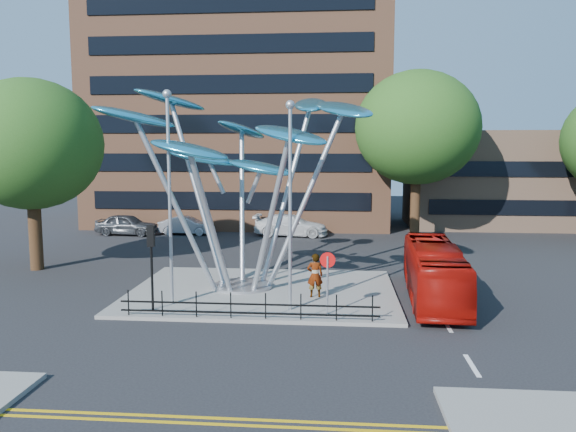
# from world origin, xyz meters

# --- Properties ---
(ground) EXTENTS (120.00, 120.00, 0.00)m
(ground) POSITION_xyz_m (0.00, 0.00, 0.00)
(ground) COLOR black
(ground) RESTS_ON ground
(traffic_island) EXTENTS (12.00, 9.00, 0.15)m
(traffic_island) POSITION_xyz_m (-1.00, 6.00, 0.07)
(traffic_island) COLOR slate
(traffic_island) RESTS_ON ground
(double_yellow_near) EXTENTS (40.00, 0.12, 0.01)m
(double_yellow_near) POSITION_xyz_m (0.00, -6.00, 0.01)
(double_yellow_near) COLOR gold
(double_yellow_near) RESTS_ON ground
(double_yellow_far) EXTENTS (40.00, 0.12, 0.01)m
(double_yellow_far) POSITION_xyz_m (0.00, -6.30, 0.01)
(double_yellow_far) COLOR gold
(double_yellow_far) RESTS_ON ground
(brick_tower) EXTENTS (25.00, 15.00, 30.00)m
(brick_tower) POSITION_xyz_m (-6.00, 32.00, 15.00)
(brick_tower) COLOR brown
(brick_tower) RESTS_ON ground
(low_building_near) EXTENTS (15.00, 8.00, 8.00)m
(low_building_near) POSITION_xyz_m (16.00, 30.00, 4.00)
(low_building_near) COLOR #A57C61
(low_building_near) RESTS_ON ground
(tree_right) EXTENTS (8.80, 8.80, 12.11)m
(tree_right) POSITION_xyz_m (8.00, 22.00, 8.04)
(tree_right) COLOR black
(tree_right) RESTS_ON ground
(tree_left) EXTENTS (7.60, 7.60, 10.32)m
(tree_left) POSITION_xyz_m (-14.00, 10.00, 6.79)
(tree_left) COLOR black
(tree_left) RESTS_ON ground
(leaf_sculpture) EXTENTS (12.72, 9.54, 9.51)m
(leaf_sculpture) POSITION_xyz_m (-2.07, 6.68, 6.87)
(leaf_sculpture) COLOR #9EA0A5
(leaf_sculpture) RESTS_ON traffic_island
(street_lamp_left) EXTENTS (0.36, 0.36, 8.80)m
(street_lamp_left) POSITION_xyz_m (-4.50, 3.50, 5.36)
(street_lamp_left) COLOR #9EA0A5
(street_lamp_left) RESTS_ON traffic_island
(street_lamp_right) EXTENTS (0.36, 0.36, 8.30)m
(street_lamp_right) POSITION_xyz_m (0.50, 3.00, 5.09)
(street_lamp_right) COLOR #9EA0A5
(street_lamp_right) RESTS_ON traffic_island
(traffic_light_island) EXTENTS (0.28, 0.18, 3.42)m
(traffic_light_island) POSITION_xyz_m (-5.00, 2.50, 2.61)
(traffic_light_island) COLOR black
(traffic_light_island) RESTS_ON traffic_island
(no_entry_sign_island) EXTENTS (0.60, 0.10, 2.45)m
(no_entry_sign_island) POSITION_xyz_m (2.00, 2.52, 1.82)
(no_entry_sign_island) COLOR #9EA0A5
(no_entry_sign_island) RESTS_ON traffic_island
(pedestrian_railing_front) EXTENTS (10.00, 0.06, 1.00)m
(pedestrian_railing_front) POSITION_xyz_m (-1.00, 1.70, 0.55)
(pedestrian_railing_front) COLOR black
(pedestrian_railing_front) RESTS_ON traffic_island
(red_bus) EXTENTS (2.65, 9.04, 2.49)m
(red_bus) POSITION_xyz_m (6.60, 5.60, 1.24)
(red_bus) COLOR #930C06
(red_bus) RESTS_ON ground
(pedestrian) EXTENTS (0.76, 0.56, 1.93)m
(pedestrian) POSITION_xyz_m (1.42, 5.02, 1.11)
(pedestrian) COLOR gray
(pedestrian) RESTS_ON traffic_island
(parked_car_left) EXTENTS (4.88, 2.32, 1.61)m
(parked_car_left) POSITION_xyz_m (-13.63, 22.37, 0.81)
(parked_car_left) COLOR #3F4247
(parked_car_left) RESTS_ON ground
(parked_car_mid) EXTENTS (4.27, 1.69, 1.38)m
(parked_car_mid) POSITION_xyz_m (-9.13, 23.00, 0.69)
(parked_car_mid) COLOR #A7A8AF
(parked_car_mid) RESTS_ON ground
(parked_car_right) EXTENTS (5.70, 2.58, 1.62)m
(parked_car_right) POSITION_xyz_m (-1.08, 23.00, 0.81)
(parked_car_right) COLOR silver
(parked_car_right) RESTS_ON ground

